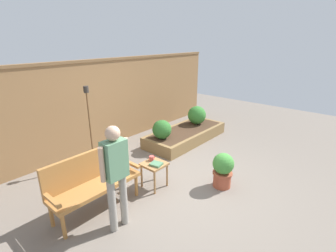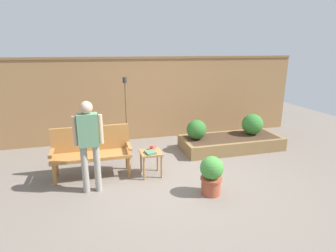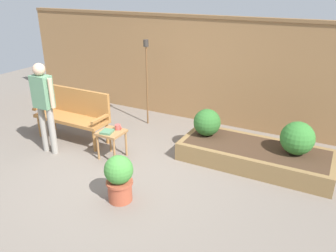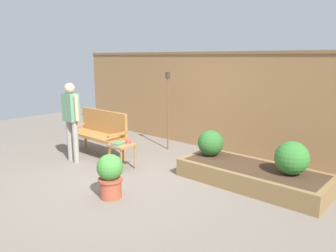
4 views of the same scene
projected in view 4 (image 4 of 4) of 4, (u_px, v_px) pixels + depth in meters
ground_plane at (123, 178)px, 5.62m from camera, size 14.00×14.00×0.00m
fence_back at (210, 100)px, 7.30m from camera, size 8.40×0.14×2.16m
garden_bench at (100, 129)px, 6.91m from camera, size 1.44×0.48×0.94m
side_table at (122, 148)px, 6.01m from camera, size 0.40×0.40×0.48m
cup_on_table at (128, 141)px, 6.03m from camera, size 0.13×0.09×0.08m
book_on_table at (118, 144)px, 5.95m from camera, size 0.21×0.23×0.04m
potted_boxwood at (110, 174)px, 4.80m from camera, size 0.39×0.39×0.66m
raised_planter_bed at (252, 175)px, 5.34m from camera, size 2.40×1.00×0.30m
shrub_near_bench at (211, 143)px, 5.87m from camera, size 0.46×0.46×0.46m
shrub_far_corner at (292, 158)px, 4.92m from camera, size 0.51×0.51×0.51m
tiki_torch at (168, 97)px, 7.17m from camera, size 0.10×0.10×1.73m
person_by_bench at (71, 115)px, 6.36m from camera, size 0.47×0.20×1.56m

